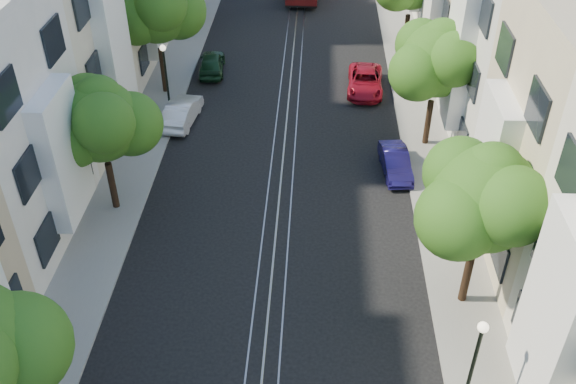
# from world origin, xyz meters

# --- Properties ---
(ground) EXTENTS (200.00, 200.00, 0.00)m
(ground) POSITION_xyz_m (0.00, 28.00, 0.00)
(ground) COLOR black
(ground) RESTS_ON ground
(sidewalk_east) EXTENTS (2.50, 80.00, 0.12)m
(sidewalk_east) POSITION_xyz_m (7.25, 28.00, 0.06)
(sidewalk_east) COLOR gray
(sidewalk_east) RESTS_ON ground
(sidewalk_west) EXTENTS (2.50, 80.00, 0.12)m
(sidewalk_west) POSITION_xyz_m (-7.25, 28.00, 0.06)
(sidewalk_west) COLOR gray
(sidewalk_west) RESTS_ON ground
(rail_left) EXTENTS (0.06, 80.00, 0.02)m
(rail_left) POSITION_xyz_m (-0.55, 28.00, 0.01)
(rail_left) COLOR gray
(rail_left) RESTS_ON ground
(rail_slot) EXTENTS (0.06, 80.00, 0.02)m
(rail_slot) POSITION_xyz_m (0.00, 28.00, 0.01)
(rail_slot) COLOR gray
(rail_slot) RESTS_ON ground
(rail_right) EXTENTS (0.06, 80.00, 0.02)m
(rail_right) POSITION_xyz_m (0.55, 28.00, 0.01)
(rail_right) COLOR gray
(rail_right) RESTS_ON ground
(lane_line) EXTENTS (0.08, 80.00, 0.01)m
(lane_line) POSITION_xyz_m (0.00, 28.00, 0.00)
(lane_line) COLOR tan
(lane_line) RESTS_ON ground
(tree_e_b) EXTENTS (4.93, 4.08, 6.68)m
(tree_e_b) POSITION_xyz_m (7.26, 8.98, 4.73)
(tree_e_b) COLOR black
(tree_e_b) RESTS_ON ground
(tree_e_c) EXTENTS (4.84, 3.99, 6.52)m
(tree_e_c) POSITION_xyz_m (7.26, 19.98, 4.60)
(tree_e_c) COLOR black
(tree_e_c) RESTS_ON ground
(tree_w_b) EXTENTS (4.72, 3.87, 6.27)m
(tree_w_b) POSITION_xyz_m (-7.14, 13.98, 4.40)
(tree_w_b) COLOR black
(tree_w_b) RESTS_ON ground
(tree_w_c) EXTENTS (5.13, 4.28, 7.09)m
(tree_w_c) POSITION_xyz_m (-7.14, 24.98, 5.07)
(tree_w_c) COLOR black
(tree_w_c) RESTS_ON ground
(lamp_east) EXTENTS (0.32, 0.32, 4.16)m
(lamp_east) POSITION_xyz_m (6.30, 4.00, 2.85)
(lamp_east) COLOR black
(lamp_east) RESTS_ON ground
(lamp_west) EXTENTS (0.32, 0.32, 4.16)m
(lamp_west) POSITION_xyz_m (-6.30, 22.00, 2.85)
(lamp_west) COLOR black
(lamp_west) RESTS_ON ground
(parked_car_e_mid) EXTENTS (1.50, 3.50, 1.12)m
(parked_car_e_mid) POSITION_xyz_m (5.43, 17.40, 0.56)
(parked_car_e_mid) COLOR #120D44
(parked_car_e_mid) RESTS_ON ground
(parked_car_e_far) EXTENTS (2.23, 4.42, 1.20)m
(parked_car_e_far) POSITION_xyz_m (4.40, 25.78, 0.60)
(parked_car_e_far) COLOR maroon
(parked_car_e_far) RESTS_ON ground
(parked_car_w_mid) EXTENTS (1.78, 3.98, 1.27)m
(parked_car_w_mid) POSITION_xyz_m (-5.60, 21.66, 0.63)
(parked_car_w_mid) COLOR silver
(parked_car_w_mid) RESTS_ON ground
(parked_car_w_far) EXTENTS (1.76, 3.78, 1.25)m
(parked_car_w_far) POSITION_xyz_m (-4.86, 27.76, 0.63)
(parked_car_w_far) COLOR #15341C
(parked_car_w_far) RESTS_ON ground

